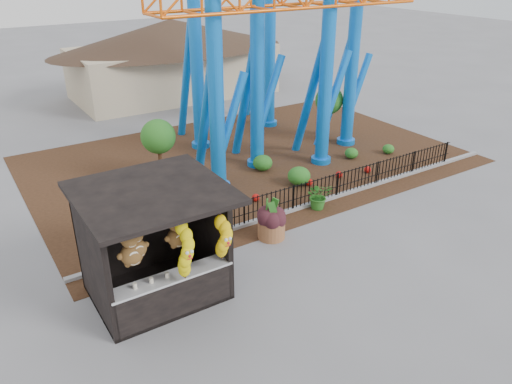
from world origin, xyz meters
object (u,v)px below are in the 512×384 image
roller_coaster (267,1)px  terracotta_planter (271,229)px  prize_booth (158,249)px  potted_plant (319,196)px

roller_coaster → terracotta_planter: 9.64m
prize_booth → roller_coaster: size_ratio=0.32×
potted_plant → roller_coaster: bearing=97.6°
roller_coaster → terracotta_planter: (-3.96, -6.29, -6.14)m
prize_booth → roller_coaster: bearing=42.1°
roller_coaster → terracotta_planter: bearing=-122.2°
prize_booth → roller_coaster: 11.99m
terracotta_planter → potted_plant: 2.64m
roller_coaster → potted_plant: (-1.44, -5.53, -5.95)m
terracotta_planter → potted_plant: size_ratio=0.87×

